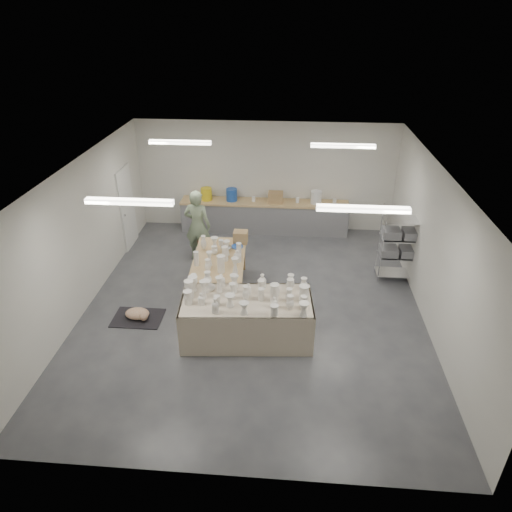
# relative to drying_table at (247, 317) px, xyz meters

# --- Properties ---
(room) EXTENTS (8.00, 8.02, 3.00)m
(room) POSITION_rel_drying_table_xyz_m (-0.07, 1.09, 1.58)
(room) COLOR #424449
(room) RESTS_ON ground
(back_counter) EXTENTS (4.60, 0.60, 1.24)m
(back_counter) POSITION_rel_drying_table_xyz_m (0.02, 4.69, 0.01)
(back_counter) COLOR tan
(back_counter) RESTS_ON ground
(wire_shelf) EXTENTS (0.88, 0.48, 1.80)m
(wire_shelf) POSITION_rel_drying_table_xyz_m (3.23, 2.41, 0.45)
(wire_shelf) COLOR silver
(wire_shelf) RESTS_ON ground
(drying_table) EXTENTS (2.52, 1.33, 1.24)m
(drying_table) POSITION_rel_drying_table_xyz_m (0.00, 0.00, 0.00)
(drying_table) COLOR olive
(drying_table) RESTS_ON ground
(work_table) EXTENTS (1.21, 2.24, 1.20)m
(work_table) POSITION_rel_drying_table_xyz_m (-0.70, 1.58, 0.36)
(work_table) COLOR tan
(work_table) RESTS_ON ground
(rug) EXTENTS (1.00, 0.70, 0.02)m
(rug) POSITION_rel_drying_table_xyz_m (-2.28, 0.39, -0.46)
(rug) COLOR black
(rug) RESTS_ON ground
(cat) EXTENTS (0.50, 0.37, 0.21)m
(cat) POSITION_rel_drying_table_xyz_m (-2.26, 0.38, -0.35)
(cat) COLOR white
(cat) RESTS_ON rug
(potter) EXTENTS (0.72, 0.53, 1.81)m
(potter) POSITION_rel_drying_table_xyz_m (-1.50, 3.01, 0.43)
(potter) COLOR #8BA17D
(potter) RESTS_ON ground
(red_stool) EXTENTS (0.41, 0.41, 0.35)m
(red_stool) POSITION_rel_drying_table_xyz_m (-1.50, 3.28, -0.16)
(red_stool) COLOR #B32419
(red_stool) RESTS_ON ground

